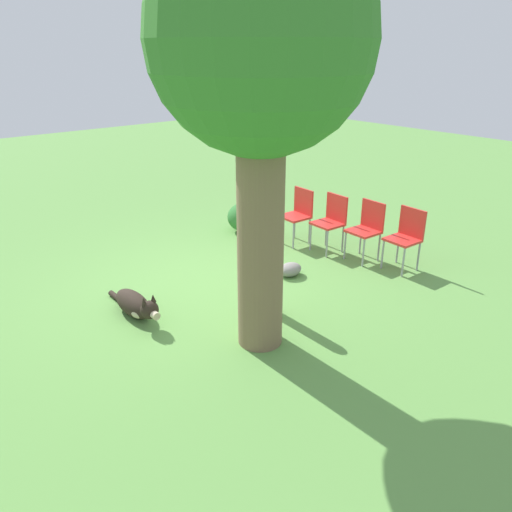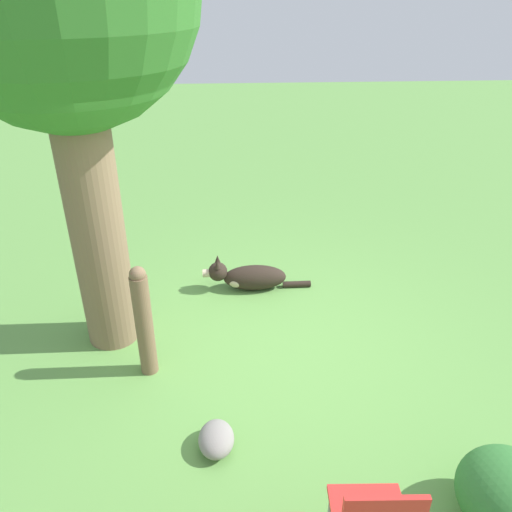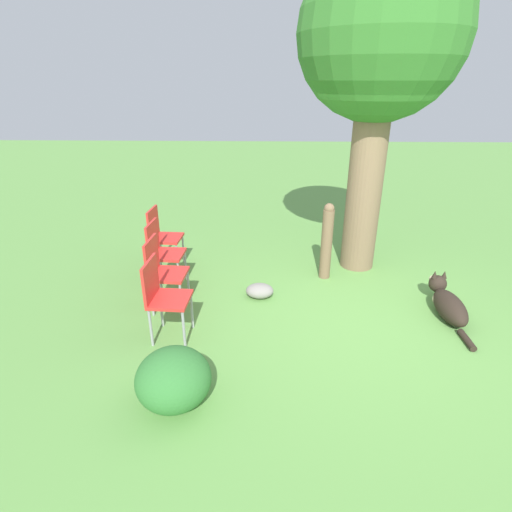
{
  "view_description": "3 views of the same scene",
  "coord_description": "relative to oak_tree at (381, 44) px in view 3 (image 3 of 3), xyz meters",
  "views": [
    {
      "loc": [
        3.52,
        5.18,
        3.13
      ],
      "look_at": [
        0.34,
        1.41,
        1.04
      ],
      "focal_mm": 35.0,
      "sensor_mm": 36.0,
      "label": 1
    },
    {
      "loc": [
        -3.88,
        0.26,
        3.2
      ],
      "look_at": [
        1.29,
        -0.06,
        0.36
      ],
      "focal_mm": 35.0,
      "sensor_mm": 36.0,
      "label": 2
    },
    {
      "loc": [
        -1.07,
        -4.25,
        2.67
      ],
      "look_at": [
        -1.22,
        0.51,
        0.55
      ],
      "focal_mm": 28.0,
      "sensor_mm": 36.0,
      "label": 3
    }
  ],
  "objects": [
    {
      "name": "red_chair_0",
      "position": [
        -2.53,
        -1.97,
        -2.52
      ],
      "size": [
        0.44,
        0.46,
        0.93
      ],
      "rotation": [
        0.0,
        0.0,
        -0.05
      ],
      "color": "red",
      "rests_on": "ground_plane"
    },
    {
      "name": "garden_rock",
      "position": [
        -1.49,
        -1.06,
        -2.97
      ],
      "size": [
        0.37,
        0.28,
        0.19
      ],
      "color": "gray",
      "rests_on": "ground_plane"
    },
    {
      "name": "red_chair_2",
      "position": [
        -2.83,
        -0.76,
        -2.52
      ],
      "size": [
        0.44,
        0.46,
        0.93
      ],
      "rotation": [
        0.0,
        0.0,
        -0.05
      ],
      "color": "red",
      "rests_on": "ground_plane"
    },
    {
      "name": "dog",
      "position": [
        0.82,
        -1.42,
        -2.91
      ],
      "size": [
        0.3,
        1.28,
        0.43
      ],
      "rotation": [
        0.0,
        0.0,
        1.57
      ],
      "color": "#2D231C",
      "rests_on": "ground_plane"
    },
    {
      "name": "oak_tree",
      "position": [
        0.0,
        0.0,
        0.0
      ],
      "size": [
        2.14,
        2.14,
        4.26
      ],
      "color": "#7A6047",
      "rests_on": "ground_plane"
    },
    {
      "name": "red_chair_1",
      "position": [
        -2.68,
        -1.36,
        -2.52
      ],
      "size": [
        0.44,
        0.46,
        0.93
      ],
      "rotation": [
        0.0,
        0.0,
        -0.05
      ],
      "color": "red",
      "rests_on": "ground_plane"
    },
    {
      "name": "low_shrub",
      "position": [
        -2.2,
        -2.98,
        -2.8
      ],
      "size": [
        0.67,
        0.67,
        0.53
      ],
      "color": "#337533",
      "rests_on": "ground_plane"
    },
    {
      "name": "fence_post",
      "position": [
        -0.55,
        -0.43,
        -2.5
      ],
      "size": [
        0.16,
        0.16,
        1.12
      ],
      "color": "brown",
      "rests_on": "ground_plane"
    },
    {
      "name": "red_chair_3",
      "position": [
        -2.99,
        -0.15,
        -2.52
      ],
      "size": [
        0.44,
        0.46,
        0.93
      ],
      "rotation": [
        0.0,
        0.0,
        -0.05
      ],
      "color": "red",
      "rests_on": "ground_plane"
    },
    {
      "name": "ground_plane",
      "position": [
        -0.32,
        -1.46,
        -3.07
      ],
      "size": [
        30.0,
        30.0,
        0.0
      ],
      "primitive_type": "plane",
      "color": "#609947"
    }
  ]
}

